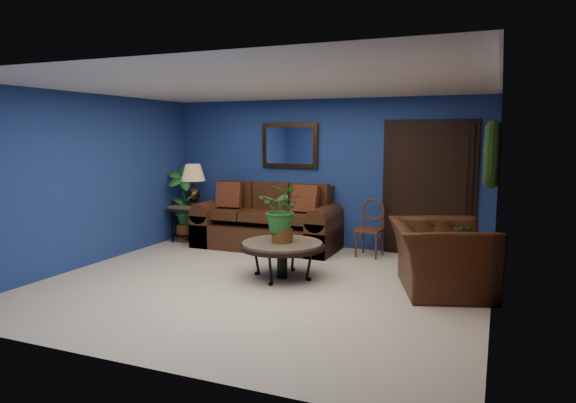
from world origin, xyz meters
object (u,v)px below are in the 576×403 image
at_px(sofa, 269,226).
at_px(end_table, 194,213).
at_px(side_chair, 371,224).
at_px(coffee_table, 282,246).
at_px(armchair, 440,257).
at_px(table_lamp, 193,180).

xyz_separation_m(sofa, end_table, (-1.47, -0.04, 0.14)).
distance_m(end_table, side_chair, 3.23).
bearing_deg(side_chair, coffee_table, -109.05).
bearing_deg(armchair, end_table, 54.07).
xyz_separation_m(sofa, armchair, (2.98, -1.49, 0.06)).
bearing_deg(end_table, armchair, -18.02).
xyz_separation_m(end_table, table_lamp, (-0.00, 0.00, 0.61)).
bearing_deg(side_chair, end_table, -172.97).
relative_size(sofa, coffee_table, 2.14).
height_order(end_table, armchair, armchair).
bearing_deg(armchair, coffee_table, 77.75).
bearing_deg(end_table, side_chair, 1.18).
xyz_separation_m(coffee_table, end_table, (-2.44, 1.65, 0.07)).
relative_size(coffee_table, end_table, 1.59).
bearing_deg(table_lamp, coffee_table, -34.07).
bearing_deg(table_lamp, armchair, -18.02).
bearing_deg(armchair, sofa, 45.55).
distance_m(sofa, end_table, 1.48).
distance_m(side_chair, armchair, 1.95).
relative_size(side_chair, armchair, 0.70).
xyz_separation_m(coffee_table, table_lamp, (-2.44, 1.65, 0.68)).
bearing_deg(coffee_table, table_lamp, 145.93).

